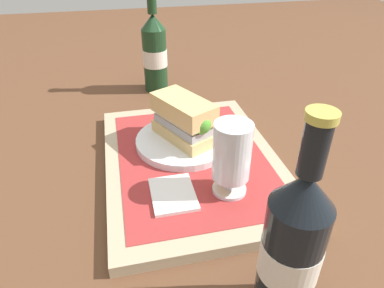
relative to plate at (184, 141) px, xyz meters
The scene contains 9 objects.
ground_plane 0.06m from the plate, ahead, with size 3.00×3.00×0.00m, color brown.
tray 0.05m from the plate, ahead, with size 0.44×0.32×0.02m, color tan.
placemat 0.05m from the plate, ahead, with size 0.38×0.27×0.00m, color #9E2D2D.
plate is the anchor object (origin of this frame).
sandwich 0.05m from the plate, 26.80° to the left, with size 0.14×0.12×0.08m.
beer_glass 0.17m from the plate, 15.73° to the left, with size 0.06×0.06×0.12m.
napkin_folded 0.16m from the plate, 18.13° to the right, with size 0.09×0.07×0.01m, color white.
beer_bottle 0.36m from the plate, ahead, with size 0.07×0.07×0.27m.
second_bottle 0.34m from the plate, behind, with size 0.07×0.07×0.27m.
Camera 1 is at (0.52, -0.12, 0.39)m, focal length 32.16 mm.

